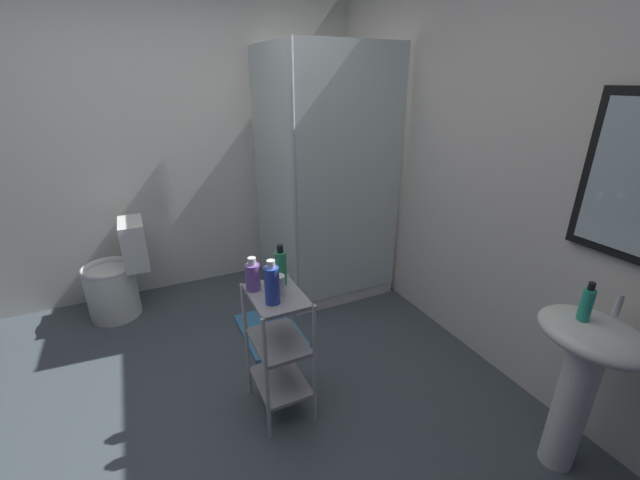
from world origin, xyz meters
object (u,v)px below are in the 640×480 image
(toilet, at_px, (118,278))
(hand_soap_bottle, at_px, (587,303))
(body_wash_bottle_green, at_px, (281,267))
(conditioner_bottle_purple, at_px, (253,276))
(storage_cart, at_px, (279,344))
(shampoo_bottle_blue, at_px, (272,284))
(bath_mat, at_px, (270,330))
(pedestal_sink, at_px, (584,366))
(rinse_cup, at_px, (279,285))
(shower_stall, at_px, (318,240))

(toilet, xyz_separation_m, hand_soap_bottle, (2.34, 1.86, 0.57))
(body_wash_bottle_green, distance_m, conditioner_bottle_purple, 0.15)
(storage_cart, bearing_deg, toilet, -151.43)
(hand_soap_bottle, bearing_deg, storage_cart, -129.30)
(shampoo_bottle_blue, relative_size, bath_mat, 0.38)
(shampoo_bottle_blue, bearing_deg, pedestal_sink, 53.61)
(toilet, relative_size, body_wash_bottle_green, 3.40)
(conditioner_bottle_purple, xyz_separation_m, rinse_cup, (0.11, 0.10, -0.03))
(storage_cart, height_order, shampoo_bottle_blue, shampoo_bottle_blue)
(toilet, distance_m, storage_cart, 1.68)
(rinse_cup, height_order, bath_mat, rinse_cup)
(storage_cart, relative_size, body_wash_bottle_green, 3.31)
(pedestal_sink, distance_m, hand_soap_bottle, 0.31)
(hand_soap_bottle, bearing_deg, rinse_cup, -129.48)
(pedestal_sink, height_order, conditioner_bottle_purple, conditioner_bottle_purple)
(shampoo_bottle_blue, xyz_separation_m, bath_mat, (-0.79, 0.22, -0.83))
(body_wash_bottle_green, xyz_separation_m, shampoo_bottle_blue, (0.16, -0.10, 0.00))
(pedestal_sink, bearing_deg, shampoo_bottle_blue, -126.39)
(hand_soap_bottle, distance_m, conditioner_bottle_purple, 1.50)
(storage_cart, distance_m, shampoo_bottle_blue, 0.41)
(pedestal_sink, xyz_separation_m, conditioner_bottle_purple, (-1.01, -1.19, 0.24))
(shower_stall, xyz_separation_m, rinse_cup, (1.18, -0.78, 0.33))
(hand_soap_bottle, height_order, rinse_cup, hand_soap_bottle)
(toilet, distance_m, body_wash_bottle_green, 1.71)
(shower_stall, relative_size, pedestal_sink, 2.47)
(toilet, xyz_separation_m, storage_cart, (1.47, 0.80, 0.12))
(hand_soap_bottle, xyz_separation_m, conditioner_bottle_purple, (-0.97, -1.15, -0.07))
(body_wash_bottle_green, bearing_deg, toilet, -147.93)
(bath_mat, bearing_deg, pedestal_sink, 29.55)
(conditioner_bottle_purple, relative_size, bath_mat, 0.30)
(storage_cart, height_order, conditioner_bottle_purple, conditioner_bottle_purple)
(hand_soap_bottle, distance_m, shampoo_bottle_blue, 1.36)
(conditioner_bottle_purple, bearing_deg, pedestal_sink, 49.59)
(toilet, bearing_deg, pedestal_sink, 38.62)
(body_wash_bottle_green, bearing_deg, conditioner_bottle_purple, -93.44)
(conditioner_bottle_purple, bearing_deg, shower_stall, 140.79)
(pedestal_sink, distance_m, rinse_cup, 1.43)
(toilet, height_order, body_wash_bottle_green, body_wash_bottle_green)
(hand_soap_bottle, bearing_deg, body_wash_bottle_green, -133.90)
(rinse_cup, bearing_deg, pedestal_sink, 50.24)
(storage_cart, relative_size, rinse_cup, 7.06)
(toilet, relative_size, bath_mat, 1.27)
(rinse_cup, bearing_deg, shampoo_bottle_blue, -40.97)
(toilet, height_order, rinse_cup, rinse_cup)
(shower_stall, relative_size, body_wash_bottle_green, 8.96)
(body_wash_bottle_green, bearing_deg, shampoo_bottle_blue, -33.09)
(shower_stall, relative_size, conditioner_bottle_purple, 11.11)
(hand_soap_bottle, distance_m, body_wash_bottle_green, 1.39)
(toilet, xyz_separation_m, rinse_cup, (1.47, 0.81, 0.48))
(pedestal_sink, relative_size, hand_soap_bottle, 4.67)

